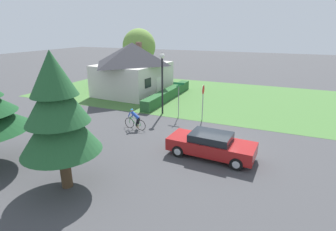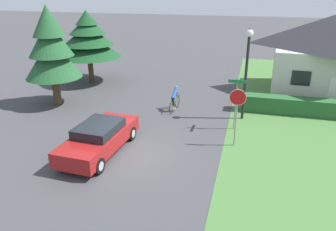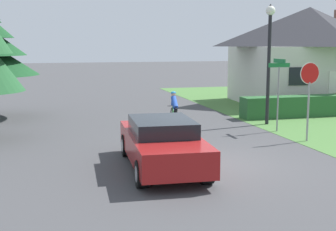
{
  "view_description": "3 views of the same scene",
  "coord_description": "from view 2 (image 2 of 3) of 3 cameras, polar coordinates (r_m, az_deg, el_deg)",
  "views": [
    {
      "loc": [
        -14.46,
        -3.19,
        6.8
      ],
      "look_at": [
        0.66,
        3.33,
        1.33
      ],
      "focal_mm": 28.0,
      "sensor_mm": 36.0,
      "label": 1
    },
    {
      "loc": [
        4.9,
        -12.16,
        7.13
      ],
      "look_at": [
        1.24,
        1.89,
        1.26
      ],
      "focal_mm": 35.0,
      "sensor_mm": 36.0,
      "label": 2
    },
    {
      "loc": [
        -4.49,
        -12.39,
        3.46
      ],
      "look_at": [
        -0.62,
        2.19,
        1.1
      ],
      "focal_mm": 50.0,
      "sensor_mm": 36.0,
      "label": 3
    }
  ],
  "objects": [
    {
      "name": "stop_sign",
      "position": [
        15.11,
        11.94,
        1.61
      ],
      "size": [
        0.76,
        0.07,
        2.78
      ],
      "rotation": [
        0.0,
        0.0,
        3.19
      ],
      "color": "gray",
      "rests_on": "ground"
    },
    {
      "name": "conifer_tall_near",
      "position": [
        21.13,
        -19.73,
        11.08
      ],
      "size": [
        3.37,
        3.37,
        6.05
      ],
      "color": "#4C3823",
      "rests_on": "ground"
    },
    {
      "name": "hedge_row",
      "position": [
        20.77,
        25.92,
        1.07
      ],
      "size": [
        10.18,
        0.9,
        0.99
      ],
      "primitive_type": "cube",
      "color": "#285B2D",
      "rests_on": "ground"
    },
    {
      "name": "cottage_house",
      "position": [
        24.63,
        27.01,
        9.56
      ],
      "size": [
        8.43,
        7.04,
        5.43
      ],
      "rotation": [
        0.0,
        0.0,
        -0.05
      ],
      "color": "beige",
      "rests_on": "ground"
    },
    {
      "name": "ground_plane",
      "position": [
        14.92,
        -6.5,
        -6.7
      ],
      "size": [
        140.0,
        140.0,
        0.0
      ],
      "primitive_type": "plane",
      "color": "#424244"
    },
    {
      "name": "sedan_left_lane",
      "position": [
        15.01,
        -11.87,
        -3.86
      ],
      "size": [
        2.12,
        4.84,
        1.38
      ],
      "rotation": [
        0.0,
        0.0,
        1.51
      ],
      "color": "maroon",
      "rests_on": "ground"
    },
    {
      "name": "cyclist",
      "position": [
        19.58,
        1.14,
        2.84
      ],
      "size": [
        0.44,
        1.77,
        1.49
      ],
      "rotation": [
        0.0,
        0.0,
        1.47
      ],
      "color": "black",
      "rests_on": "ground"
    },
    {
      "name": "conifer_tall_far",
      "position": [
        25.65,
        -13.73,
        12.79
      ],
      "size": [
        4.78,
        4.78,
        5.38
      ],
      "color": "#4C3823",
      "rests_on": "ground"
    },
    {
      "name": "street_lamp",
      "position": [
        18.11,
        13.61,
        9.27
      ],
      "size": [
        0.39,
        0.39,
        5.04
      ],
      "color": "black",
      "rests_on": "ground"
    },
    {
      "name": "street_name_sign",
      "position": [
        16.95,
        11.83,
        3.74
      ],
      "size": [
        0.9,
        0.9,
        2.83
      ],
      "color": "gray",
      "rests_on": "ground"
    }
  ]
}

